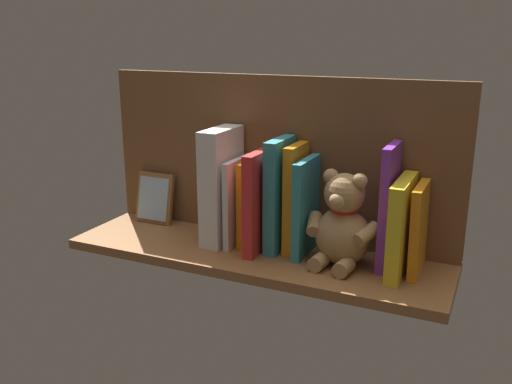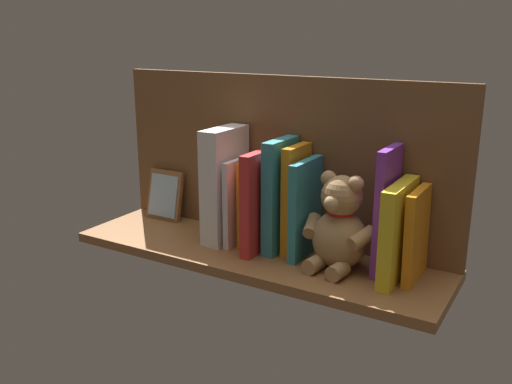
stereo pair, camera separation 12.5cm
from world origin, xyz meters
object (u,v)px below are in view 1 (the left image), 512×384
dictionary_thick_white (222,186)px  picture_frame_leaning (155,198)px  teddy_bear (343,224)px  book_0 (419,229)px

dictionary_thick_white → picture_frame_leaning: 24.29cm
dictionary_thick_white → teddy_bear: bearing=176.1°
dictionary_thick_white → picture_frame_leaning: bearing=-11.8°
teddy_bear → book_0: bearing=-161.8°
teddy_bear → dictionary_thick_white: bearing=3.6°
picture_frame_leaning → teddy_bear: bearing=172.7°
book_0 → teddy_bear: 15.68cm
book_0 → teddy_bear: size_ratio=0.91×
picture_frame_leaning → dictionary_thick_white: bearing=168.2°
book_0 → picture_frame_leaning: book_0 is taller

